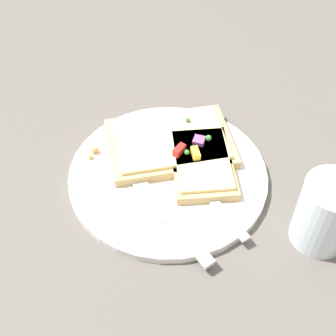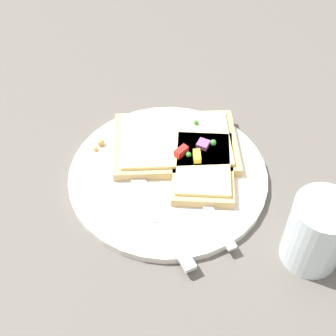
% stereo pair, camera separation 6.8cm
% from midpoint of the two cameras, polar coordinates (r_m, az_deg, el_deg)
% --- Properties ---
extents(ground_plane, '(4.00, 4.00, 0.00)m').
position_cam_midpoint_polar(ground_plane, '(0.70, 2.79, -1.36)').
color(ground_plane, '#56514C').
extents(plate, '(0.29, 0.29, 0.01)m').
position_cam_midpoint_polar(plate, '(0.69, 2.81, -1.04)').
color(plate, silver).
rests_on(plate, ground).
extents(fork, '(0.21, 0.09, 0.01)m').
position_cam_midpoint_polar(fork, '(0.67, 5.89, -1.93)').
color(fork, silver).
rests_on(fork, plate).
extents(knife, '(0.22, 0.08, 0.01)m').
position_cam_midpoint_polar(knife, '(0.64, 1.87, -5.85)').
color(knife, silver).
rests_on(knife, plate).
extents(pizza_slice_main, '(0.22, 0.23, 0.03)m').
position_cam_midpoint_polar(pizza_slice_main, '(0.72, 3.63, 2.96)').
color(pizza_slice_main, tan).
rests_on(pizza_slice_main, plate).
extents(pizza_slice_corner, '(0.16, 0.16, 0.03)m').
position_cam_midpoint_polar(pizza_slice_corner, '(0.69, 7.10, 0.07)').
color(pizza_slice_corner, tan).
rests_on(pizza_slice_corner, plate).
extents(crumb_scatter, '(0.11, 0.06, 0.01)m').
position_cam_midpoint_polar(crumb_scatter, '(0.71, -2.82, 2.07)').
color(crumb_scatter, tan).
rests_on(crumb_scatter, plate).
extents(drinking_glass, '(0.08, 0.08, 0.10)m').
position_cam_midpoint_polar(drinking_glass, '(0.62, 20.78, -7.53)').
color(drinking_glass, silver).
rests_on(drinking_glass, ground).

